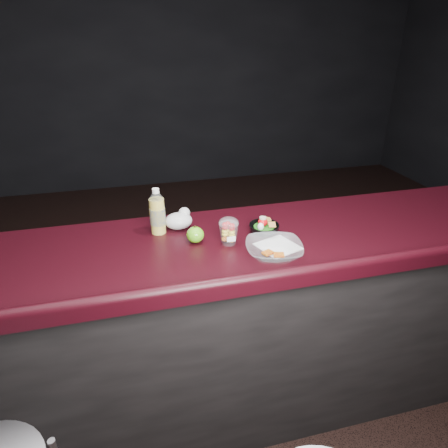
{
  "coord_description": "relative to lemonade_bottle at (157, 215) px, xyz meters",
  "views": [
    {
      "loc": [
        -0.41,
        -1.24,
        1.87
      ],
      "look_at": [
        -0.01,
        0.31,
        1.1
      ],
      "focal_mm": 32.0,
      "sensor_mm": 36.0,
      "label": 1
    }
  ],
  "objects": [
    {
      "name": "room_shell",
      "position": [
        0.29,
        -0.46,
        0.72
      ],
      "size": [
        8.0,
        8.0,
        8.0
      ],
      "color": "black",
      "rests_on": "ground"
    },
    {
      "name": "counter",
      "position": [
        0.29,
        -0.16,
        -0.6
      ],
      "size": [
        4.06,
        0.71,
        1.02
      ],
      "color": "black",
      "rests_on": "ground"
    },
    {
      "name": "lemonade_bottle",
      "position": [
        0.0,
        0.0,
        0.0
      ],
      "size": [
        0.07,
        0.07,
        0.22
      ],
      "color": "gold",
      "rests_on": "counter"
    },
    {
      "name": "fruit_cup",
      "position": [
        0.29,
        -0.19,
        -0.03
      ],
      "size": [
        0.09,
        0.09,
        0.13
      ],
      "color": "white",
      "rests_on": "counter"
    },
    {
      "name": "green_apple",
      "position": [
        0.15,
        -0.14,
        -0.06
      ],
      "size": [
        0.08,
        0.08,
        0.08
      ],
      "color": "#2F9110",
      "rests_on": "counter"
    },
    {
      "name": "plastic_bag",
      "position": [
        0.1,
        0.02,
        -0.05
      ],
      "size": [
        0.13,
        0.11,
        0.1
      ],
      "color": "silver",
      "rests_on": "counter"
    },
    {
      "name": "snack_bowl",
      "position": [
        0.48,
        -0.13,
        -0.07
      ],
      "size": [
        0.18,
        0.18,
        0.08
      ],
      "rotation": [
        0.0,
        0.0,
        0.36
      ],
      "color": "black",
      "rests_on": "counter"
    },
    {
      "name": "takeout_bowl",
      "position": [
        0.44,
        -0.35,
        -0.06
      ],
      "size": [
        0.29,
        0.29,
        0.06
      ],
      "rotation": [
        0.0,
        0.0,
        -0.22
      ],
      "color": "silver",
      "rests_on": "counter"
    },
    {
      "name": "paper_napkin",
      "position": [
        0.49,
        -0.27,
        -0.09
      ],
      "size": [
        0.2,
        0.2,
        0.0
      ],
      "primitive_type": "cube",
      "rotation": [
        0.0,
        0.0,
        0.33
      ],
      "color": "white",
      "rests_on": "counter"
    }
  ]
}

